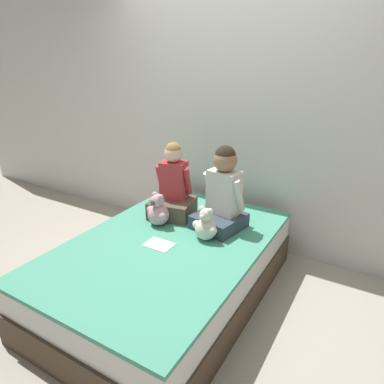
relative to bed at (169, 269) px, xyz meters
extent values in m
plane|color=#B2A899|center=(0.00, 0.00, -0.24)|extent=(14.00, 14.00, 0.00)
cube|color=silver|center=(0.00, 1.13, 1.01)|extent=(8.00, 0.06, 2.50)
cube|color=#473828|center=(0.00, 0.00, -0.11)|extent=(1.32, 1.98, 0.25)
cube|color=silver|center=(0.00, 0.00, 0.11)|extent=(1.29, 1.94, 0.20)
cube|color=#4CA384|center=(0.00, 0.00, 0.23)|extent=(1.30, 1.96, 0.03)
cube|color=brown|center=(-0.23, 0.41, 0.31)|extent=(0.42, 0.40, 0.15)
cube|color=#B23338|center=(-0.24, 0.45, 0.55)|extent=(0.24, 0.21, 0.33)
sphere|color=beige|center=(-0.24, 0.45, 0.78)|extent=(0.15, 0.15, 0.15)
sphere|color=#A37A42|center=(-0.24, 0.45, 0.81)|extent=(0.14, 0.14, 0.14)
cylinder|color=#B23338|center=(-0.36, 0.43, 0.56)|extent=(0.08, 0.15, 0.26)
cylinder|color=#B23338|center=(-0.12, 0.48, 0.56)|extent=(0.08, 0.15, 0.26)
cube|color=#384251|center=(0.22, 0.41, 0.30)|extent=(0.41, 0.42, 0.11)
cube|color=silver|center=(0.23, 0.46, 0.53)|extent=(0.27, 0.20, 0.35)
sphere|color=#9E7051|center=(0.23, 0.46, 0.79)|extent=(0.19, 0.19, 0.19)
sphere|color=#2D2319|center=(0.23, 0.46, 0.83)|extent=(0.16, 0.16, 0.16)
cylinder|color=silver|center=(0.10, 0.49, 0.54)|extent=(0.08, 0.16, 0.28)
cylinder|color=silver|center=(0.37, 0.43, 0.54)|extent=(0.08, 0.16, 0.28)
sphere|color=#DBA3B2|center=(-0.23, 0.20, 0.33)|extent=(0.17, 0.17, 0.17)
sphere|color=#DBA3B2|center=(-0.23, 0.20, 0.45)|extent=(0.11, 0.11, 0.11)
sphere|color=#4C4742|center=(-0.24, 0.16, 0.45)|extent=(0.05, 0.05, 0.05)
sphere|color=#DBA3B2|center=(-0.26, 0.21, 0.50)|extent=(0.05, 0.05, 0.05)
sphere|color=#DBA3B2|center=(-0.19, 0.19, 0.50)|extent=(0.05, 0.05, 0.05)
sphere|color=#DBA3B2|center=(-0.31, 0.21, 0.35)|extent=(0.07, 0.07, 0.07)
sphere|color=#DBA3B2|center=(-0.15, 0.16, 0.35)|extent=(0.07, 0.07, 0.07)
sphere|color=silver|center=(0.22, 0.18, 0.32)|extent=(0.17, 0.17, 0.17)
sphere|color=silver|center=(0.22, 0.18, 0.44)|extent=(0.10, 0.10, 0.10)
sphere|color=beige|center=(0.22, 0.14, 0.44)|extent=(0.05, 0.05, 0.05)
sphere|color=silver|center=(0.19, 0.19, 0.48)|extent=(0.04, 0.04, 0.04)
sphere|color=silver|center=(0.26, 0.18, 0.48)|extent=(0.04, 0.04, 0.04)
sphere|color=silver|center=(0.14, 0.18, 0.34)|extent=(0.06, 0.06, 0.06)
sphere|color=silver|center=(0.30, 0.15, 0.34)|extent=(0.06, 0.06, 0.06)
cube|color=white|center=(-0.03, -0.07, 0.24)|extent=(0.21, 0.15, 0.00)
camera|label=1|loc=(1.30, -1.84, 1.51)|focal=32.00mm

